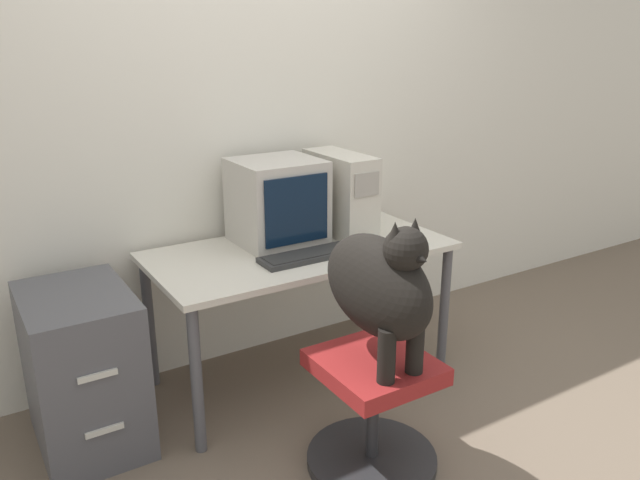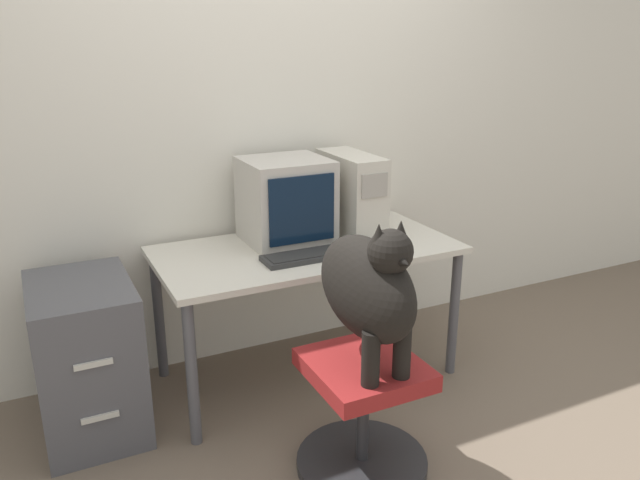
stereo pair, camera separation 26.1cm
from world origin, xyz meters
name	(u,v)px [view 2 (the right image)]	position (x,y,z in m)	size (l,w,h in m)	color
ground_plane	(340,408)	(0.00, 0.00, 0.00)	(12.00, 12.00, 0.00)	#6B5B4C
wall_back	(271,115)	(0.00, 0.80, 1.30)	(8.00, 0.05, 2.60)	silver
desk	(307,261)	(0.00, 0.37, 0.63)	(1.47, 0.74, 0.71)	beige
crt_monitor	(286,200)	(-0.05, 0.51, 0.91)	(0.41, 0.40, 0.42)	#B7B2A8
pc_tower	(351,194)	(0.31, 0.48, 0.92)	(0.19, 0.46, 0.42)	beige
keyboard	(312,255)	(-0.04, 0.22, 0.72)	(0.47, 0.16, 0.03)	#2D2D2D
computer_mouse	(371,246)	(0.27, 0.20, 0.72)	(0.06, 0.04, 0.04)	#333333
office_chair	(363,414)	(-0.11, -0.41, 0.25)	(0.54, 0.54, 0.49)	#262628
dog	(369,287)	(-0.11, -0.42, 0.81)	(0.24, 0.58, 0.61)	black
filing_cabinet	(88,358)	(-1.07, 0.37, 0.35)	(0.42, 0.60, 0.70)	#4C4C51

